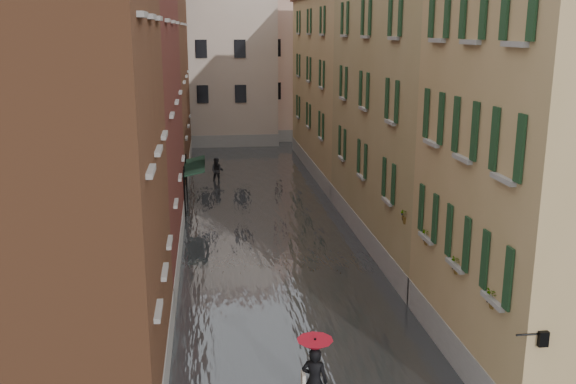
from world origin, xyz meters
TOP-DOWN VIEW (x-y plane):
  - ground at (0.00, 0.00)m, footprint 120.00×120.00m
  - floodwater at (0.00, 13.00)m, footprint 10.00×60.00m
  - building_left_near at (-7.00, -2.00)m, footprint 6.00×8.00m
  - building_left_mid at (-7.00, 9.00)m, footprint 6.00×14.00m
  - building_left_far at (-7.00, 24.00)m, footprint 6.00×16.00m
  - building_right_near at (7.00, -2.00)m, footprint 6.00×8.00m
  - building_right_mid at (7.00, 9.00)m, footprint 6.00×14.00m
  - building_right_far at (7.00, 24.00)m, footprint 6.00×16.00m
  - building_end_cream at (-3.00, 38.00)m, footprint 12.00×9.00m
  - building_end_pink at (6.00, 40.00)m, footprint 10.00×9.00m
  - awning_near at (-3.48, 14.83)m, footprint 1.09×3.18m
  - awning_far at (-3.48, 15.75)m, footprint 1.09×3.37m
  - wall_lantern at (4.33, -6.00)m, footprint 0.71×0.22m
  - window_planters at (4.12, -0.71)m, footprint 0.59×7.88m
  - pedestrian_main at (-0.25, -3.67)m, footprint 0.92×0.92m
  - pedestrian_far at (-2.19, 21.77)m, footprint 0.90×0.75m

SIDE VIEW (x-z plane):
  - ground at x=0.00m, z-range 0.00..0.00m
  - floodwater at x=0.00m, z-range 0.00..0.20m
  - pedestrian_far at x=-2.19m, z-range 0.00..1.66m
  - pedestrian_main at x=-0.25m, z-range 0.19..2.25m
  - awning_near at x=-3.48m, z-range 1.07..3.87m
  - awning_far at x=-3.48m, z-range 1.08..3.88m
  - wall_lantern at x=4.33m, z-range 2.83..3.18m
  - window_planters at x=4.12m, z-range 3.09..3.93m
  - building_right_near at x=7.00m, z-range 0.00..11.50m
  - building_right_far at x=7.00m, z-range 0.00..11.50m
  - building_end_pink at x=6.00m, z-range 0.00..12.00m
  - building_left_mid at x=-7.00m, z-range 0.00..12.50m
  - building_left_near at x=-7.00m, z-range 0.00..13.00m
  - building_right_mid at x=7.00m, z-range 0.00..13.00m
  - building_end_cream at x=-3.00m, z-range 0.00..13.00m
  - building_left_far at x=-7.00m, z-range 0.00..14.00m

